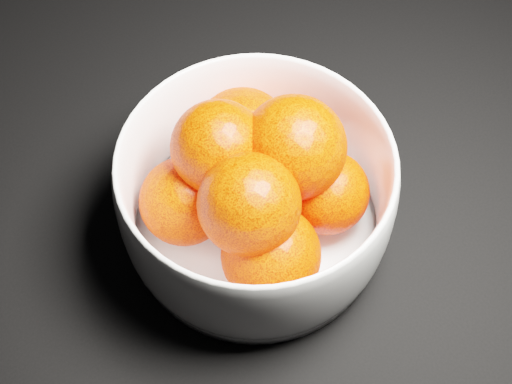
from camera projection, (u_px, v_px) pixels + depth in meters
bowl at (256, 196)px, 0.56m from camera, size 0.22×0.22×0.11m
orange_pile at (255, 179)px, 0.55m from camera, size 0.17×0.18×0.12m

